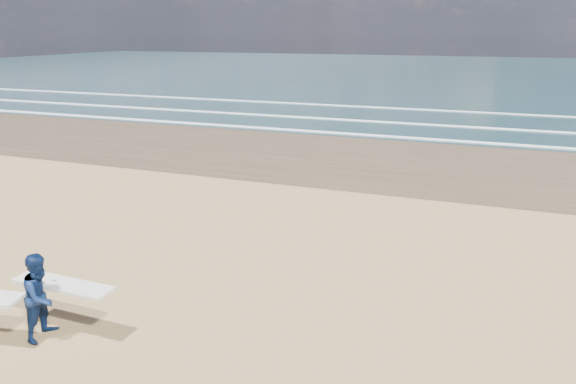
% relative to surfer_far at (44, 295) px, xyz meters
% --- Properties ---
extents(ocean, '(220.00, 100.00, 0.02)m').
position_rel_surfer_far_xyz_m(ocean, '(19.49, 71.35, -0.88)').
color(ocean, '#1B383C').
rests_on(ocean, ground).
extents(surfer_far, '(2.21, 1.06, 1.76)m').
position_rel_surfer_far_xyz_m(surfer_far, '(0.00, 0.00, 0.00)').
color(surfer_far, '#0D1F49').
rests_on(surfer_far, ground).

